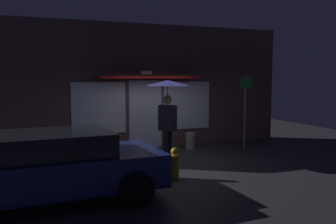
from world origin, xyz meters
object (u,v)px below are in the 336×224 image
person_with_umbrella (168,99)px  sidewalk_bollard_2 (86,149)px  street_sign_post (245,108)px  parked_car (43,166)px  sidewalk_bollard (190,141)px  fire_hydrant (174,164)px

person_with_umbrella → sidewalk_bollard_2: (-2.01, 1.30, -1.48)m
street_sign_post → sidewalk_bollard_2: 5.01m
parked_car → street_sign_post: street_sign_post is taller
parked_car → sidewalk_bollard_2: 3.77m
person_with_umbrella → sidewalk_bollard: (1.28, 1.29, -1.45)m
sidewalk_bollard_2 → fire_hydrant: fire_hydrant is taller
parked_car → sidewalk_bollard: 5.78m
person_with_umbrella → parked_car: 4.10m
street_sign_post → fire_hydrant: bearing=-146.6°
parked_car → sidewalk_bollard_2: parked_car is taller
sidewalk_bollard → parked_car: bearing=-142.4°
person_with_umbrella → fire_hydrant: size_ratio=3.10×
street_sign_post → parked_car: bearing=-155.6°
parked_car → street_sign_post: 6.74m
sidewalk_bollard → fire_hydrant: bearing=-120.9°
sidewalk_bollard → fire_hydrant: 3.38m
street_sign_post → sidewalk_bollard_2: (-4.83, 0.75, -1.10)m
person_with_umbrella → street_sign_post: 2.90m
person_with_umbrella → street_sign_post: street_sign_post is taller
person_with_umbrella → sidewalk_bollard_2: size_ratio=4.67×
street_sign_post → person_with_umbrella: bearing=-169.0°
sidewalk_bollard_2 → fire_hydrant: size_ratio=0.66×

